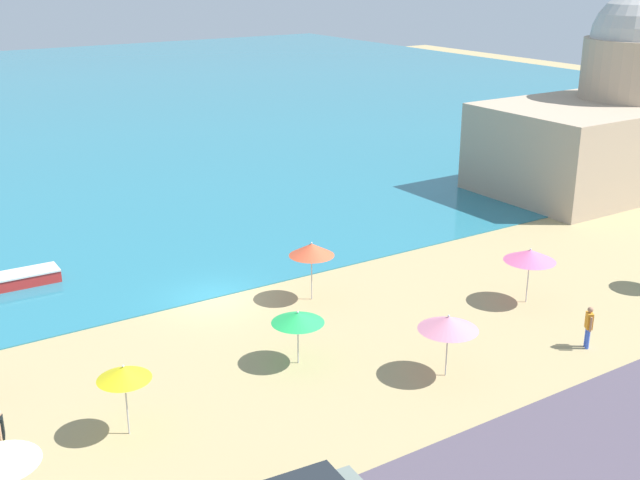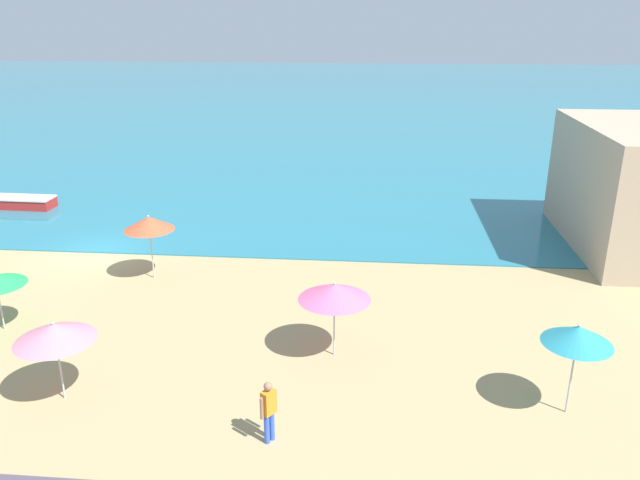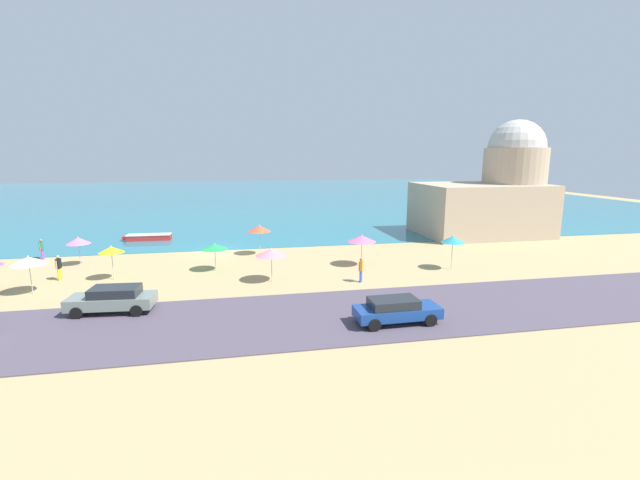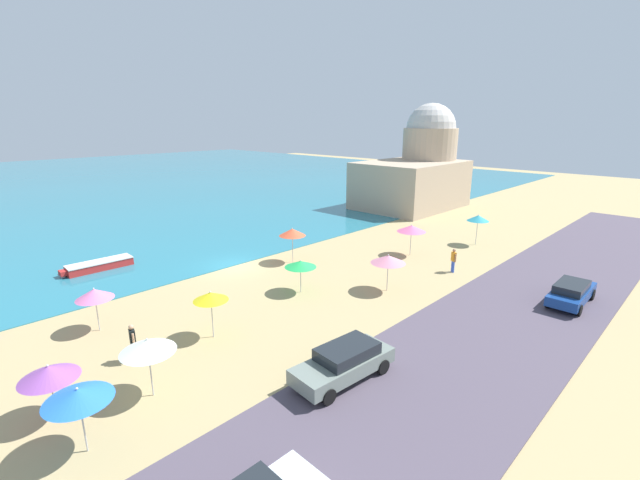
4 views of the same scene
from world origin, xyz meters
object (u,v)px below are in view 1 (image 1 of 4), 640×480
Objects in this scene: beach_umbrella_2 at (312,250)px; skiff_nearshore at (9,281)px; beach_umbrella_8 at (124,373)px; bather_1 at (589,325)px; beach_umbrella_1 at (448,323)px; beach_umbrella_4 at (298,318)px; harbor_fortress at (608,118)px; beach_umbrella_5 at (530,255)px; bather_0 at (1,433)px.

skiff_nearshore is at bearing 141.66° from beach_umbrella_2.
bather_1 is at bearing -13.17° from beach_umbrella_8.
beach_umbrella_2 reaches higher than beach_umbrella_8.
beach_umbrella_1 is at bearing 167.56° from bather_1.
beach_umbrella_4 is 31.73m from harbor_fortress.
beach_umbrella_8 is (-18.30, -0.39, -0.02)m from beach_umbrella_5.
beach_umbrella_4 is at bearing -161.27° from harbor_fortress.
beach_umbrella_2 is 12.07m from beach_umbrella_8.
harbor_fortress reaches higher than beach_umbrella_1.
beach_umbrella_1 is 7.96m from beach_umbrella_5.
skiff_nearshore is at bearing 133.24° from bather_1.
bather_0 is 0.38× the size of skiff_nearshore.
bather_1 is 25.33m from harbor_fortress.
beach_umbrella_5 is at bearing -149.78° from harbor_fortress.
bather_1 is (10.00, -5.05, -0.89)m from beach_umbrella_4.
beach_umbrella_4 is at bearing -61.35° from skiff_nearshore.
beach_umbrella_1 is at bearing -13.57° from beach_umbrella_8.
beach_umbrella_8 is 38.65m from harbor_fortress.
harbor_fortress is (25.98, 13.87, 2.42)m from beach_umbrella_1.
beach_umbrella_4 is at bearing 2.79° from bather_0.
harbor_fortress is (40.58, 10.67, 3.48)m from bather_0.
beach_umbrella_2 reaches higher than beach_umbrella_4.
beach_umbrella_4 is 0.85× the size of beach_umbrella_5.
beach_umbrella_4 is 7.06m from beach_umbrella_8.
beach_umbrella_1 is 8.44m from beach_umbrella_2.
skiff_nearshore is (-7.29, 13.34, -1.49)m from beach_umbrella_4.
beach_umbrella_4 is 1.24× the size of bather_1.
beach_umbrella_5 reaches higher than beach_umbrella_1.
beach_umbrella_2 is at bearing -38.34° from skiff_nearshore.
beach_umbrella_5 is (7.36, 3.03, 0.10)m from beach_umbrella_1.
bather_0 is 1.05× the size of bather_1.
skiff_nearshore is (3.35, 13.86, -0.65)m from bather_0.
beach_umbrella_1 is at bearing -56.58° from skiff_nearshore.
beach_umbrella_8 is at bearing -178.79° from beach_umbrella_5.
beach_umbrella_5 reaches higher than beach_umbrella_8.
beach_umbrella_5 is 18.30m from beach_umbrella_8.
beach_umbrella_5 is at bearing 22.35° from beach_umbrella_1.
harbor_fortress is at bearing 11.68° from beach_umbrella_2.
beach_umbrella_8 reaches higher than beach_umbrella_1.
harbor_fortress reaches higher than skiff_nearshore.
bather_1 is (6.03, -1.33, -1.12)m from beach_umbrella_1.
beach_umbrella_2 is (-0.35, 8.43, 0.26)m from beach_umbrella_1.
beach_umbrella_5 reaches higher than beach_umbrella_4.
bather_0 is (-14.25, -5.23, -1.33)m from beach_umbrella_2.
beach_umbrella_1 is at bearing -43.14° from beach_umbrella_4.
harbor_fortress is at bearing 16.92° from beach_umbrella_8.
skiff_nearshore is at bearing 91.27° from beach_umbrella_8.
beach_umbrella_4 is 0.87× the size of beach_umbrella_8.
beach_umbrella_4 is 11.35m from beach_umbrella_5.
beach_umbrella_1 is 5.44m from beach_umbrella_4.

